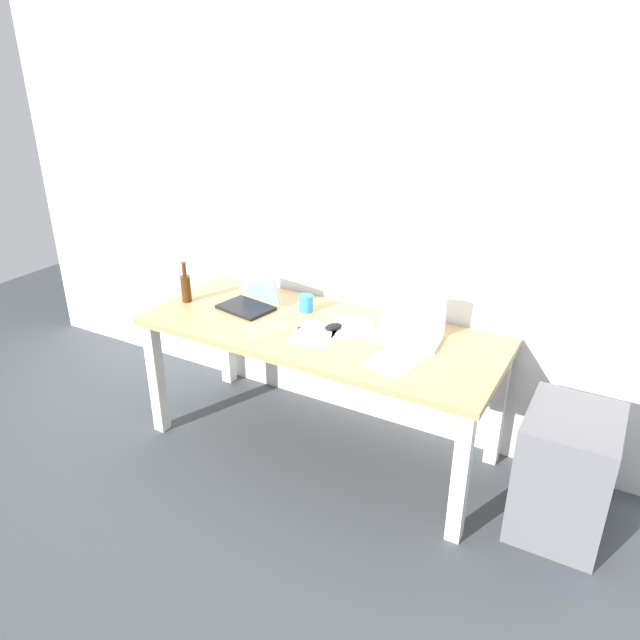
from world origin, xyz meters
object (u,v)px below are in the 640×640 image
at_px(laptop_right, 409,328).
at_px(filing_cabinet, 564,473).
at_px(beer_bottle, 186,287).
at_px(laptop_left, 250,300).
at_px(coffee_mug, 306,303).
at_px(desk, 320,344).
at_px(computer_mouse, 333,327).

height_order(laptop_right, filing_cabinet, laptop_right).
bearing_deg(beer_bottle, laptop_left, 16.28).
bearing_deg(beer_bottle, coffee_mug, 17.82).
xyz_separation_m(desk, computer_mouse, (0.07, 0.02, 0.11)).
xyz_separation_m(laptop_left, beer_bottle, (-0.37, -0.11, 0.05)).
relative_size(laptop_right, filing_cabinet, 0.58).
relative_size(computer_mouse, coffee_mug, 1.05).
height_order(beer_bottle, coffee_mug, beer_bottle).
xyz_separation_m(laptop_right, computer_mouse, (-0.38, -0.11, -0.04)).
xyz_separation_m(computer_mouse, filing_cabinet, (1.23, -0.03, -0.45)).
distance_m(laptop_left, laptop_right, 0.94).
height_order(laptop_right, beer_bottle, laptop_right).
distance_m(coffee_mug, filing_cabinet, 1.57).
height_order(laptop_left, laptop_right, laptop_right).
bearing_deg(laptop_right, filing_cabinet, -9.31).
height_order(desk, laptop_left, laptop_left).
bearing_deg(desk, coffee_mug, 137.85).
relative_size(beer_bottle, coffee_mug, 2.55).
bearing_deg(computer_mouse, desk, -131.07).
bearing_deg(laptop_left, laptop_right, 4.52).
relative_size(laptop_left, beer_bottle, 1.37).
xyz_separation_m(laptop_left, filing_cabinet, (1.79, -0.07, -0.47)).
bearing_deg(beer_bottle, filing_cabinet, 1.16).
height_order(laptop_left, filing_cabinet, laptop_left).
distance_m(laptop_left, computer_mouse, 0.56).
bearing_deg(desk, computer_mouse, 17.97).
relative_size(desk, computer_mouse, 19.26).
bearing_deg(laptop_right, beer_bottle, -172.05).
relative_size(laptop_left, computer_mouse, 3.33).
bearing_deg(computer_mouse, coffee_mug, -178.75).
xyz_separation_m(laptop_left, laptop_right, (0.94, 0.07, 0.01)).
distance_m(laptop_left, beer_bottle, 0.39).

